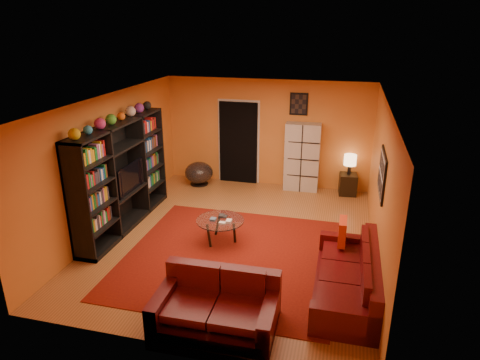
% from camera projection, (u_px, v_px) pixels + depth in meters
% --- Properties ---
extents(floor, '(6.00, 6.00, 0.00)m').
position_uv_depth(floor, '(236.00, 237.00, 8.14)').
color(floor, brown).
rests_on(floor, ground).
extents(ceiling, '(6.00, 6.00, 0.00)m').
position_uv_depth(ceiling, '(235.00, 101.00, 7.23)').
color(ceiling, white).
rests_on(ceiling, wall_back).
extents(wall_back, '(6.00, 0.00, 6.00)m').
position_uv_depth(wall_back, '(267.00, 133.00, 10.41)').
color(wall_back, orange).
rests_on(wall_back, floor).
extents(wall_front, '(6.00, 0.00, 6.00)m').
position_uv_depth(wall_front, '(170.00, 256.00, 4.96)').
color(wall_front, orange).
rests_on(wall_front, floor).
extents(wall_left, '(0.00, 6.00, 6.00)m').
position_uv_depth(wall_left, '(110.00, 162.00, 8.26)').
color(wall_left, orange).
rests_on(wall_left, floor).
extents(wall_right, '(0.00, 6.00, 6.00)m').
position_uv_depth(wall_right, '(380.00, 185.00, 7.11)').
color(wall_right, orange).
rests_on(wall_right, floor).
extents(rug, '(3.60, 3.60, 0.01)m').
position_uv_depth(rug, '(231.00, 256.00, 7.48)').
color(rug, '#5E110A').
rests_on(rug, floor).
extents(doorway, '(0.95, 0.10, 2.04)m').
position_uv_depth(doorway, '(238.00, 143.00, 10.64)').
color(doorway, black).
rests_on(doorway, floor).
extents(wall_art_right, '(0.03, 1.00, 0.70)m').
position_uv_depth(wall_art_right, '(382.00, 174.00, 6.74)').
color(wall_art_right, black).
rests_on(wall_art_right, wall_right).
extents(wall_art_back, '(0.42, 0.03, 0.52)m').
position_uv_depth(wall_art_back, '(299.00, 104.00, 9.96)').
color(wall_art_back, black).
rests_on(wall_art_back, wall_back).
extents(entertainment_unit, '(0.45, 3.00, 2.10)m').
position_uv_depth(entertainment_unit, '(122.00, 176.00, 8.30)').
color(entertainment_unit, black).
rests_on(entertainment_unit, floor).
extents(tv, '(0.96, 0.13, 0.56)m').
position_uv_depth(tv, '(126.00, 177.00, 8.35)').
color(tv, black).
rests_on(tv, entertainment_unit).
extents(sofa, '(0.91, 2.21, 0.85)m').
position_uv_depth(sofa, '(352.00, 278.00, 6.35)').
color(sofa, '#45090C').
rests_on(sofa, rug).
extents(loveseat, '(1.64, 1.01, 0.85)m').
position_uv_depth(loveseat, '(217.00, 304.00, 5.76)').
color(loveseat, '#45090C').
rests_on(loveseat, rug).
extents(throw_pillow, '(0.12, 0.42, 0.42)m').
position_uv_depth(throw_pillow, '(342.00, 232.00, 6.99)').
color(throw_pillow, '#EB3E1A').
rests_on(throw_pillow, sofa).
extents(coffee_table, '(0.88, 0.88, 0.44)m').
position_uv_depth(coffee_table, '(220.00, 222.00, 7.84)').
color(coffee_table, silver).
rests_on(coffee_table, floor).
extents(storage_cabinet, '(0.83, 0.39, 1.64)m').
position_uv_depth(storage_cabinet, '(302.00, 157.00, 10.19)').
color(storage_cabinet, beige).
rests_on(storage_cabinet, floor).
extents(bowl_chair, '(0.70, 0.70, 0.57)m').
position_uv_depth(bowl_chair, '(199.00, 173.00, 10.67)').
color(bowl_chair, black).
rests_on(bowl_chair, floor).
extents(side_table, '(0.44, 0.44, 0.50)m').
position_uv_depth(side_table, '(348.00, 184.00, 10.09)').
color(side_table, black).
rests_on(side_table, floor).
extents(table_lamp, '(0.29, 0.29, 0.48)m').
position_uv_depth(table_lamp, '(350.00, 161.00, 9.88)').
color(table_lamp, black).
rests_on(table_lamp, side_table).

